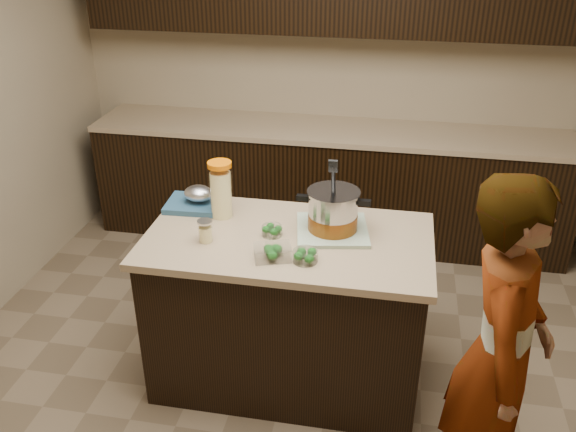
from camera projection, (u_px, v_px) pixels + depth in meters
name	position (u px, v px, depth m)	size (l,w,h in m)	color
ground_plane	(288.00, 373.00, 3.50)	(4.00, 4.00, 0.00)	brown
room_shell	(288.00, 78.00, 2.72)	(4.04, 4.04, 2.72)	tan
back_cabinets	(330.00, 121.00, 4.59)	(3.60, 0.63, 2.33)	black
island	(288.00, 309.00, 3.30)	(1.46, 0.81, 0.90)	black
dish_towel	(332.00, 230.00, 3.14)	(0.36, 0.36, 0.02)	#557B53
stock_pot	(333.00, 213.00, 3.09)	(0.37, 0.27, 0.38)	#B7B7BC
lemonade_pitcher	(221.00, 192.00, 3.23)	(0.16, 0.16, 0.31)	#F2E094
mason_jar	(205.00, 232.00, 3.03)	(0.10, 0.10, 0.12)	#F2E094
broccoli_tub_left	(272.00, 231.00, 3.10)	(0.12, 0.12, 0.05)	silver
broccoli_tub_right	(305.00, 257.00, 2.87)	(0.16, 0.16, 0.06)	silver
broccoli_tub_rect	(273.00, 253.00, 2.90)	(0.20, 0.17, 0.06)	silver
blue_tray	(197.00, 200.00, 3.38)	(0.33, 0.27, 0.12)	navy
person	(499.00, 355.00, 2.45)	(0.58, 0.38, 1.58)	gray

